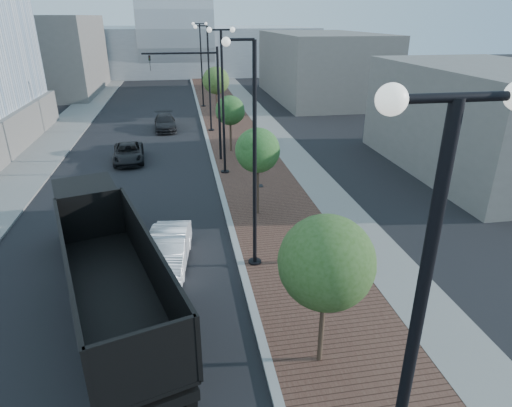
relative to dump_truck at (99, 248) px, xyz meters
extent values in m
cube|color=#4C2D23|center=(9.13, 30.06, -1.40)|extent=(7.00, 140.00, 0.12)
cube|color=slate|center=(11.83, 30.06, -1.39)|extent=(2.40, 140.00, 0.13)
cube|color=gray|center=(5.63, 30.06, -1.39)|extent=(0.30, 140.00, 0.14)
cube|color=slate|center=(-7.37, 30.06, -1.40)|extent=(4.00, 140.00, 0.12)
cube|color=black|center=(-0.95, 3.18, 0.25)|extent=(3.15, 3.22, 2.61)
cube|color=black|center=(-1.38, 4.62, -0.61)|extent=(2.45, 1.17, 1.30)
cube|color=black|center=(-0.52, 1.75, -0.41)|extent=(2.63, 1.49, 0.50)
cube|color=black|center=(1.05, -3.52, -0.41)|extent=(4.95, 9.54, 0.35)
cube|color=black|center=(1.05, -3.52, 0.00)|extent=(5.04, 9.57, 0.12)
cube|color=black|center=(-0.15, -3.88, 1.00)|extent=(2.76, 8.88, 2.01)
cube|color=black|center=(2.25, -3.17, 1.00)|extent=(2.76, 8.88, 2.01)
cube|color=black|center=(2.35, -7.87, 1.00)|extent=(2.44, 0.83, 2.01)
cube|color=black|center=(-0.25, 0.83, 1.00)|extent=(2.44, 0.83, 2.01)
cylinder|color=black|center=(-1.79, 2.31, -0.91)|extent=(0.60, 1.14, 1.10)
cylinder|color=silver|center=(-1.79, 2.31, -0.91)|extent=(0.50, 0.67, 0.60)
cylinder|color=black|center=(0.23, 2.91, -0.91)|extent=(0.60, 1.14, 1.10)
cylinder|color=silver|center=(0.23, 2.91, -0.91)|extent=(0.50, 0.67, 0.60)
cylinder|color=black|center=(-2.25, 3.84, -0.91)|extent=(0.60, 1.14, 1.10)
cylinder|color=silver|center=(-2.25, 3.84, -0.91)|extent=(0.50, 0.67, 0.60)
cylinder|color=black|center=(-0.23, 4.44, -0.91)|extent=(0.60, 1.14, 1.10)
cylinder|color=silver|center=(-0.23, 4.44, -0.91)|extent=(0.50, 0.67, 0.60)
cylinder|color=black|center=(3.15, -6.86, -0.91)|extent=(0.60, 1.14, 1.10)
cylinder|color=silver|center=(3.15, -6.86, -0.91)|extent=(0.50, 0.67, 0.60)
cylinder|color=black|center=(0.78, -6.32, -0.91)|extent=(0.60, 1.14, 1.10)
cylinder|color=silver|center=(0.78, -6.32, -0.91)|extent=(0.50, 0.67, 0.60)
cylinder|color=black|center=(2.80, -5.71, -0.91)|extent=(0.60, 1.14, 1.10)
cylinder|color=silver|center=(2.80, -5.71, -0.91)|extent=(0.50, 0.67, 0.60)
cylinder|color=black|center=(-0.87, -0.76, -0.91)|extent=(0.60, 1.14, 1.10)
cylinder|color=silver|center=(-0.87, -0.76, -0.91)|extent=(0.50, 0.67, 0.60)
cylinder|color=black|center=(1.15, -0.16, -0.91)|extent=(0.60, 1.14, 1.10)
cylinder|color=silver|center=(1.15, -0.16, -0.91)|extent=(0.50, 0.67, 0.60)
cylinder|color=black|center=(-1.22, 0.39, -0.91)|extent=(0.60, 1.14, 1.10)
cylinder|color=silver|center=(-1.22, 0.39, -0.91)|extent=(0.50, 0.67, 0.60)
cylinder|color=black|center=(0.80, 0.99, -0.91)|extent=(0.60, 1.14, 1.10)
cylinder|color=silver|center=(0.80, 0.99, -0.91)|extent=(0.50, 0.67, 0.60)
imported|color=white|center=(2.61, 0.68, -0.72)|extent=(2.12, 4.67, 1.49)
imported|color=black|center=(-0.46, 16.03, -0.82)|extent=(2.46, 4.77, 1.29)
imported|color=black|center=(2.02, 25.47, -0.77)|extent=(2.20, 4.88, 1.39)
imported|color=black|center=(10.13, -0.50, -0.63)|extent=(0.69, 0.54, 1.65)
cylinder|color=black|center=(6.23, -11.94, 7.66)|extent=(1.40, 0.10, 0.10)
sphere|color=silver|center=(5.53, -11.94, 7.66)|extent=(0.32, 0.32, 0.32)
cylinder|color=black|center=(6.23, 0.06, -1.36)|extent=(0.56, 0.56, 0.20)
cylinder|color=black|center=(6.23, 0.06, 3.16)|extent=(0.16, 0.16, 9.00)
cylinder|color=black|center=(5.73, 0.06, 7.66)|extent=(1.00, 0.10, 0.10)
sphere|color=silver|center=(5.23, 0.06, 7.59)|extent=(0.32, 0.32, 0.32)
cylinder|color=black|center=(6.23, 12.06, -1.36)|extent=(0.56, 0.56, 0.20)
cylinder|color=black|center=(6.23, 12.06, 3.16)|extent=(0.16, 0.16, 9.00)
cylinder|color=black|center=(6.23, 12.06, 7.66)|extent=(1.40, 0.10, 0.10)
sphere|color=silver|center=(5.53, 12.06, 7.66)|extent=(0.32, 0.32, 0.32)
sphere|color=silver|center=(6.93, 12.06, 7.66)|extent=(0.32, 0.32, 0.32)
cylinder|color=black|center=(6.23, 24.06, -1.36)|extent=(0.56, 0.56, 0.20)
cylinder|color=black|center=(6.23, 24.06, 3.16)|extent=(0.16, 0.16, 9.00)
cylinder|color=black|center=(5.73, 24.06, 7.66)|extent=(1.00, 0.10, 0.10)
sphere|color=silver|center=(5.23, 24.06, 7.59)|extent=(0.32, 0.32, 0.32)
cylinder|color=black|center=(6.23, 36.06, -1.36)|extent=(0.56, 0.56, 0.20)
cylinder|color=black|center=(6.23, 36.06, 3.16)|extent=(0.16, 0.16, 9.00)
cylinder|color=black|center=(6.23, 36.06, 7.66)|extent=(1.40, 0.10, 0.10)
sphere|color=silver|center=(5.53, 36.06, 7.66)|extent=(0.32, 0.32, 0.32)
sphere|color=silver|center=(6.93, 36.06, 7.66)|extent=(0.32, 0.32, 0.32)
cylinder|color=black|center=(6.23, 15.06, 2.54)|extent=(0.18, 0.18, 8.00)
cylinder|color=black|center=(3.73, 15.06, 6.14)|extent=(5.00, 0.12, 0.12)
imported|color=black|center=(1.73, 15.06, 5.54)|extent=(0.16, 0.20, 1.00)
cylinder|color=#382619|center=(7.23, -5.94, 0.20)|extent=(0.16, 0.16, 3.33)
sphere|color=#2C4D1A|center=(7.23, -5.94, 2.10)|extent=(2.74, 2.74, 2.74)
sphere|color=#2C4D1A|center=(7.63, -5.64, 1.87)|extent=(1.92, 1.92, 1.92)
sphere|color=#2C4D1A|center=(6.93, -6.24, 2.44)|extent=(1.64, 1.64, 1.64)
cylinder|color=#382619|center=(7.23, 5.06, 0.23)|extent=(0.16, 0.16, 3.38)
sphere|color=#26581E|center=(7.23, 5.06, 2.16)|extent=(2.29, 2.29, 2.29)
sphere|color=#26581E|center=(7.63, 5.36, 1.92)|extent=(1.60, 1.60, 1.60)
sphere|color=#26581E|center=(6.93, 4.76, 2.50)|extent=(1.37, 1.37, 1.37)
cylinder|color=#382619|center=(7.23, 17.06, 0.08)|extent=(0.16, 0.16, 3.07)
sphere|color=#25551D|center=(7.23, 17.06, 1.83)|extent=(2.22, 2.22, 2.22)
sphere|color=#25551D|center=(7.63, 17.36, 1.61)|extent=(1.56, 1.56, 1.56)
sphere|color=#25551D|center=(6.93, 16.76, 2.14)|extent=(1.33, 1.33, 1.33)
cylinder|color=#382619|center=(7.23, 29.06, 0.38)|extent=(0.16, 0.16, 3.68)
sphere|color=#3C5E20|center=(7.23, 29.06, 2.48)|extent=(2.69, 2.69, 2.69)
sphere|color=#3C5E20|center=(7.63, 29.36, 2.22)|extent=(1.88, 1.88, 1.88)
sphere|color=#3C5E20|center=(6.93, 28.76, 2.85)|extent=(1.61, 1.61, 1.61)
cube|color=#9FA3A8|center=(3.63, 75.06, 2.54)|extent=(50.00, 28.00, 8.00)
cube|color=#67635D|center=(-14.37, 50.06, 3.54)|extent=(14.00, 20.00, 10.00)
cube|color=#65605B|center=(21.63, 40.06, 2.54)|extent=(12.00, 22.00, 8.00)
cube|color=#65615B|center=(23.63, 10.06, 2.04)|extent=(10.00, 16.00, 7.00)
cube|color=black|center=(8.03, -1.94, -1.33)|extent=(0.50, 0.50, 0.02)
cube|color=black|center=(8.03, 9.06, -1.33)|extent=(0.50, 0.50, 0.02)
camera|label=1|loc=(3.52, -15.90, 8.40)|focal=30.54mm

